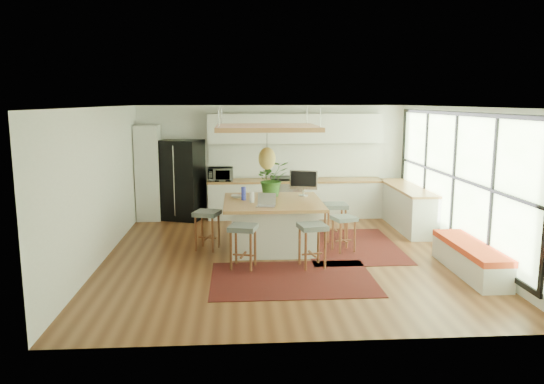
{
  "coord_description": "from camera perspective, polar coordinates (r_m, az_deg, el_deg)",
  "views": [
    {
      "loc": [
        -0.85,
        -9.21,
        2.8
      ],
      "look_at": [
        -0.2,
        0.5,
        1.1
      ],
      "focal_mm": 34.43,
      "sensor_mm": 36.0,
      "label": 1
    }
  ],
  "objects": [
    {
      "name": "fridge",
      "position": [
        12.61,
        -9.87,
        1.21
      ],
      "size": [
        1.14,
        1.01,
        1.9
      ],
      "primitive_type": null,
      "rotation": [
        0.0,
        0.0,
        -0.35
      ],
      "color": "black",
      "rests_on": "floor"
    },
    {
      "name": "microwave",
      "position": [
        12.45,
        -5.64,
        2.11
      ],
      "size": [
        0.59,
        0.34,
        0.39
      ],
      "primitive_type": "imported",
      "rotation": [
        0.0,
        0.0,
        -0.04
      ],
      "color": "#A5A5AA",
      "rests_on": "back_counter_top"
    },
    {
      "name": "back_counter_top",
      "position": [
        12.61,
        2.59,
        1.24
      ],
      "size": [
        4.24,
        0.64,
        0.05
      ],
      "primitive_type": "cube",
      "color": "#966035",
      "rests_on": "back_counter_base"
    },
    {
      "name": "stool_left_side",
      "position": [
        10.02,
        -7.09,
        -4.29
      ],
      "size": [
        0.56,
        0.56,
        0.75
      ],
      "primitive_type": null,
      "rotation": [
        0.0,
        0.0,
        -1.88
      ],
      "color": "#4F5858",
      "rests_on": "floor"
    },
    {
      "name": "back_counter_base",
      "position": [
        12.69,
        2.58,
        -0.82
      ],
      "size": [
        4.2,
        0.6,
        0.88
      ],
      "primitive_type": "cube",
      "color": "silver",
      "rests_on": "floor"
    },
    {
      "name": "wall_back",
      "position": [
        12.82,
        0.0,
        3.42
      ],
      "size": [
        6.5,
        0.0,
        6.5
      ],
      "primitive_type": "plane",
      "rotation": [
        1.57,
        0.0,
        0.0
      ],
      "color": "silver",
      "rests_on": "ground"
    },
    {
      "name": "floor",
      "position": [
        9.66,
        1.39,
        -6.94
      ],
      "size": [
        7.0,
        7.0,
        0.0
      ],
      "primitive_type": "plane",
      "color": "#552D18",
      "rests_on": "ground"
    },
    {
      "name": "rug_near",
      "position": [
        8.43,
        2.27,
        -9.47
      ],
      "size": [
        2.6,
        1.8,
        0.01
      ],
      "primitive_type": "cube",
      "color": "black",
      "rests_on": "floor"
    },
    {
      "name": "island_bottle_1",
      "position": [
        9.74,
        -2.21,
        -0.6
      ],
      "size": [
        0.07,
        0.07,
        0.19
      ],
      "primitive_type": "cylinder",
      "color": "silver",
      "rests_on": "island"
    },
    {
      "name": "backsplash",
      "position": [
        12.85,
        2.46,
        3.42
      ],
      "size": [
        4.2,
        0.02,
        0.8
      ],
      "primitive_type": "cube",
      "color": "white",
      "rests_on": "wall_back"
    },
    {
      "name": "rug_right",
      "position": [
        10.38,
        8.58,
        -5.83
      ],
      "size": [
        1.8,
        2.6,
        0.01
      ],
      "primitive_type": "cube",
      "color": "black",
      "rests_on": "floor"
    },
    {
      "name": "monitor",
      "position": [
        10.4,
        3.46,
        0.99
      ],
      "size": [
        0.6,
        0.36,
        0.53
      ],
      "primitive_type": null,
      "rotation": [
        0.0,
        0.0,
        -0.29
      ],
      "color": "#A5A5AA",
      "rests_on": "island"
    },
    {
      "name": "window_bench",
      "position": [
        9.22,
        20.83,
        -6.81
      ],
      "size": [
        0.52,
        2.0,
        0.5
      ],
      "primitive_type": null,
      "color": "silver",
      "rests_on": "floor"
    },
    {
      "name": "stool_right_front",
      "position": [
        9.91,
        7.84,
        -4.47
      ],
      "size": [
        0.5,
        0.5,
        0.68
      ],
      "primitive_type": null,
      "rotation": [
        0.0,
        0.0,
        1.86
      ],
      "color": "#4F5858",
      "rests_on": "floor"
    },
    {
      "name": "laptop",
      "position": [
        9.34,
        -0.68,
        -0.89
      ],
      "size": [
        0.4,
        0.42,
        0.25
      ],
      "primitive_type": null,
      "rotation": [
        0.0,
        0.0,
        -0.22
      ],
      "color": "#A5A5AA",
      "rests_on": "island"
    },
    {
      "name": "range",
      "position": [
        12.65,
        1.45,
        -0.56
      ],
      "size": [
        0.76,
        0.62,
        1.0
      ],
      "primitive_type": null,
      "color": "#A5A5AA",
      "rests_on": "floor"
    },
    {
      "name": "island_plant",
      "position": [
        10.34,
        -0.01,
        1.04
      ],
      "size": [
        0.83,
        0.87,
        0.55
      ],
      "primitive_type": "imported",
      "rotation": [
        0.0,
        0.0,
        0.34
      ],
      "color": "#1E4C19",
      "rests_on": "island"
    },
    {
      "name": "stool_near_left",
      "position": [
        8.86,
        -3.17,
        -6.13
      ],
      "size": [
        0.54,
        0.54,
        0.75
      ],
      "primitive_type": null,
      "rotation": [
        0.0,
        0.0,
        -0.25
      ],
      "color": "#4F5858",
      "rests_on": "floor"
    },
    {
      "name": "right_counter_top",
      "position": [
        11.98,
        14.62,
        0.46
      ],
      "size": [
        0.64,
        2.54,
        0.05
      ],
      "primitive_type": "cube",
      "color": "#966035",
      "rests_on": "right_counter_base"
    },
    {
      "name": "wall_front",
      "position": [
        5.95,
        4.5,
        -4.23
      ],
      "size": [
        6.5,
        0.0,
        6.5
      ],
      "primitive_type": "plane",
      "rotation": [
        -1.57,
        0.0,
        0.0
      ],
      "color": "silver",
      "rests_on": "ground"
    },
    {
      "name": "stool_near_right",
      "position": [
        8.93,
        4.42,
        -6.02
      ],
      "size": [
        0.52,
        0.52,
        0.76
      ],
      "primitive_type": null,
      "rotation": [
        0.0,
        0.0,
        0.18
      ],
      "color": "#4F5858",
      "rests_on": "floor"
    },
    {
      "name": "stool_right_back",
      "position": [
        10.65,
        6.91,
        -3.43
      ],
      "size": [
        0.46,
        0.46,
        0.77
      ],
      "primitive_type": null,
      "rotation": [
        0.0,
        0.0,
        1.59
      ],
      "color": "#4F5858",
      "rests_on": "floor"
    },
    {
      "name": "pantry",
      "position": [
        12.68,
        -13.33,
        2.05
      ],
      "size": [
        0.55,
        0.6,
        2.25
      ],
      "primitive_type": "cube",
      "color": "silver",
      "rests_on": "floor"
    },
    {
      "name": "island",
      "position": [
        10.02,
        0.08,
        -3.56
      ],
      "size": [
        1.85,
        1.85,
        0.93
      ],
      "primitive_type": null,
      "color": "#966035",
      "rests_on": "floor"
    },
    {
      "name": "upper_cabinets",
      "position": [
        12.62,
        2.57,
        6.95
      ],
      "size": [
        4.2,
        0.34,
        0.7
      ],
      "primitive_type": "cube",
      "color": "silver",
      "rests_on": "wall_back"
    },
    {
      "name": "right_counter_base",
      "position": [
        12.06,
        14.52,
        -1.69
      ],
      "size": [
        0.6,
        2.5,
        0.88
      ],
      "primitive_type": "cube",
      "color": "silver",
      "rests_on": "floor"
    },
    {
      "name": "wall_left",
      "position": [
        9.63,
        -18.22,
        0.75
      ],
      "size": [
        0.0,
        7.0,
        7.0
      ],
      "primitive_type": "plane",
      "rotation": [
        1.57,
        0.0,
        1.57
      ],
      "color": "silver",
      "rests_on": "ground"
    },
    {
      "name": "ceiling_panel",
      "position": [
        9.65,
        -0.56,
        5.45
      ],
      "size": [
        1.86,
        1.86,
        0.8
      ],
      "primitive_type": null,
      "color": "#966035",
      "rests_on": "ceiling"
    },
    {
      "name": "ceiling",
      "position": [
        9.25,
        1.46,
        9.29
      ],
      "size": [
        7.0,
        7.0,
        0.0
      ],
      "primitive_type": "plane",
      "rotation": [
        3.14,
        0.0,
        0.0
      ],
      "color": "white",
      "rests_on": "ground"
    },
    {
      "name": "wall_right",
      "position": [
        10.18,
        19.96,
        1.12
      ],
      "size": [
        0.0,
        7.0,
        7.0
      ],
      "primitive_type": "plane",
      "rotation": [
        1.57,
        0.0,
        -1.57
      ],
      "color": "silver",
      "rests_on": "ground"
    },
    {
      "name": "window_wall",
      "position": [
        10.16,
        19.82,
        1.4
      ],
      "size": [
        0.1,
        6.2,
        2.6
      ],
      "primitive_type": null,
      "color": "black",
      "rests_on": "wall_right"
    },
    {
      "name": "island_bowl",
      "position": [
        10.23,
        -3.85,
        -0.48
      ],
      "size": [
        0.29,
        0.29,
        0.06
      ],
      "primitive_type": "imported",
      "rotation": [
        0.0,
        0.0,
        -0.24
      ],
      "color": "white",
      "rests_on": "island"
    },
    {
      "name": "island_bottle_0",
      "position": [
        9.98,
        -3.11,
        -0.35
      ],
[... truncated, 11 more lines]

